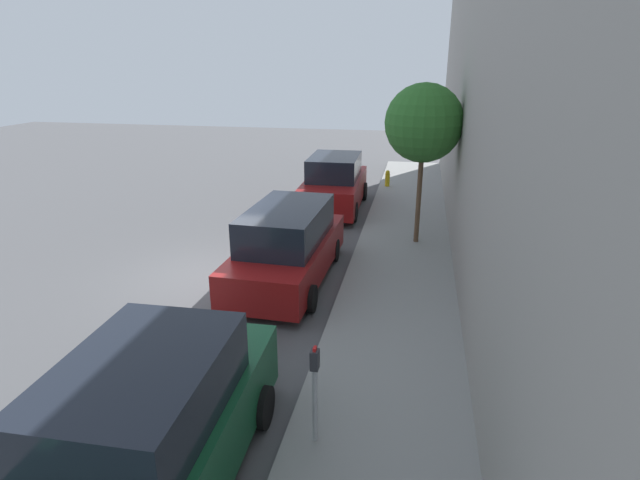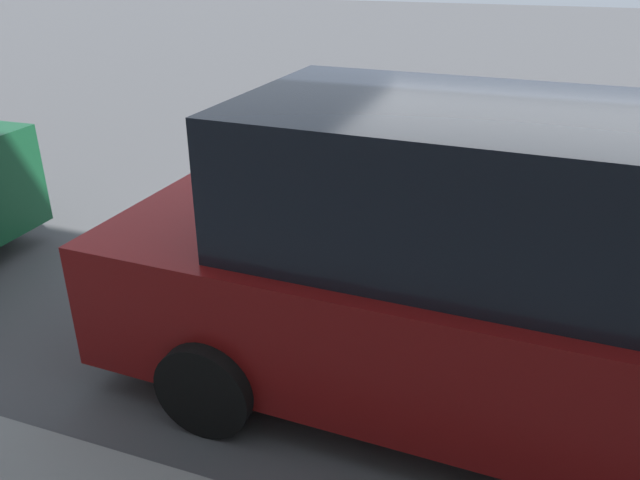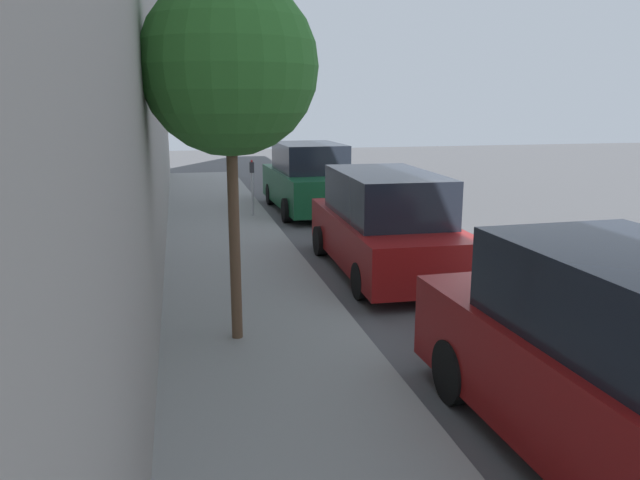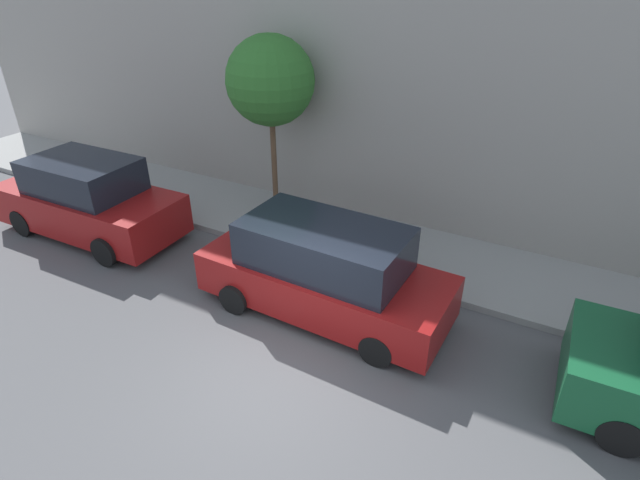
{
  "view_description": "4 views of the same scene",
  "coord_description": "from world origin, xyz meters",
  "px_view_note": "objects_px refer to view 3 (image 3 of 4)",
  "views": [
    {
      "loc": [
        5.13,
        -10.89,
        5.16
      ],
      "look_at": [
        2.84,
        0.55,
        1.0
      ],
      "focal_mm": 28.0,
      "sensor_mm": 36.0,
      "label": 1
    },
    {
      "loc": [
        5.59,
        0.33,
        2.68
      ],
      "look_at": [
        2.23,
        -0.89,
        1.0
      ],
      "focal_mm": 35.0,
      "sensor_mm": 36.0,
      "label": 2
    },
    {
      "loc": [
        5.84,
        11.12,
        3.21
      ],
      "look_at": [
        3.67,
        1.58,
        1.0
      ],
      "focal_mm": 35.0,
      "sensor_mm": 36.0,
      "label": 3
    },
    {
      "loc": [
        -4.98,
        -3.58,
        6.18
      ],
      "look_at": [
        3.0,
        0.78,
        1.0
      ],
      "focal_mm": 28.0,
      "sensor_mm": 36.0,
      "label": 4
    }
  ],
  "objects_px": {
    "parked_suv_third": "(630,370)",
    "parking_meter_near": "(252,182)",
    "parked_minivan_second": "(385,224)",
    "parked_suv_nearest": "(309,180)",
    "street_tree": "(229,67)"
  },
  "relations": [
    {
      "from": "parked_suv_nearest",
      "to": "parked_suv_third",
      "type": "xyz_separation_m",
      "value": [
        -0.03,
        13.37,
        -0.0
      ]
    },
    {
      "from": "parked_minivan_second",
      "to": "street_tree",
      "type": "distance_m",
      "value": 5.14
    },
    {
      "from": "parked_suv_nearest",
      "to": "parked_suv_third",
      "type": "distance_m",
      "value": 13.37
    },
    {
      "from": "parked_minivan_second",
      "to": "parking_meter_near",
      "type": "height_order",
      "value": "parked_minivan_second"
    },
    {
      "from": "parked_suv_nearest",
      "to": "street_tree",
      "type": "xyz_separation_m",
      "value": [
        3.04,
        9.85,
        2.65
      ]
    },
    {
      "from": "parking_meter_near",
      "to": "parked_suv_nearest",
      "type": "bearing_deg",
      "value": -146.8
    },
    {
      "from": "parked_suv_nearest",
      "to": "parking_meter_near",
      "type": "height_order",
      "value": "parked_suv_nearest"
    },
    {
      "from": "parked_minivan_second",
      "to": "parked_suv_third",
      "type": "xyz_separation_m",
      "value": [
        0.02,
        6.65,
        0.01
      ]
    },
    {
      "from": "parked_suv_third",
      "to": "street_tree",
      "type": "distance_m",
      "value": 5.37
    },
    {
      "from": "parked_suv_third",
      "to": "parking_meter_near",
      "type": "height_order",
      "value": "parked_suv_third"
    },
    {
      "from": "parked_suv_nearest",
      "to": "street_tree",
      "type": "distance_m",
      "value": 10.65
    },
    {
      "from": "parked_minivan_second",
      "to": "parking_meter_near",
      "type": "distance_m",
      "value": 5.84
    },
    {
      "from": "parked_suv_nearest",
      "to": "parked_minivan_second",
      "type": "xyz_separation_m",
      "value": [
        -0.05,
        6.72,
        -0.01
      ]
    },
    {
      "from": "parked_minivan_second",
      "to": "parked_suv_nearest",
      "type": "bearing_deg",
      "value": -89.6
    },
    {
      "from": "parking_meter_near",
      "to": "parked_minivan_second",
      "type": "bearing_deg",
      "value": 108.47
    }
  ]
}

